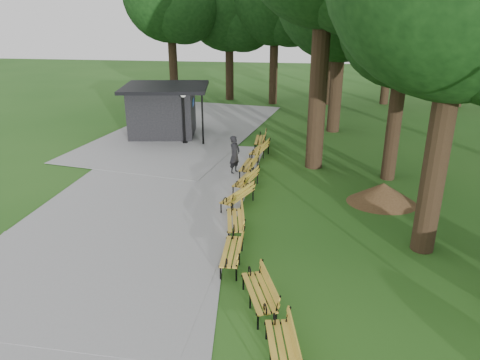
# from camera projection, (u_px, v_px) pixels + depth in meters

# --- Properties ---
(ground) EXTENTS (100.00, 100.00, 0.00)m
(ground) POSITION_uv_depth(u_px,v_px,m) (230.00, 248.00, 14.28)
(ground) COLOR #204E16
(ground) RESTS_ON ground
(path) EXTENTS (12.00, 38.00, 0.06)m
(path) POSITION_uv_depth(u_px,v_px,m) (140.00, 202.00, 17.54)
(path) COLOR gray
(path) RESTS_ON ground
(person) EXTENTS (0.64, 0.75, 1.75)m
(person) POSITION_uv_depth(u_px,v_px,m) (235.00, 155.00, 20.35)
(person) COLOR black
(person) RESTS_ON ground
(kiosk) EXTENTS (5.24, 4.73, 2.94)m
(kiosk) POSITION_uv_depth(u_px,v_px,m) (163.00, 110.00, 26.22)
(kiosk) COLOR black
(kiosk) RESTS_ON ground
(lamp_post) EXTENTS (0.32, 0.32, 2.89)m
(lamp_post) POSITION_uv_depth(u_px,v_px,m) (184.00, 106.00, 24.33)
(lamp_post) COLOR black
(lamp_post) RESTS_ON ground
(dirt_mound) EXTENTS (2.24, 2.24, 0.82)m
(dirt_mound) POSITION_uv_depth(u_px,v_px,m) (383.00, 193.00, 17.40)
(dirt_mound) COLOR #47301C
(dirt_mound) RESTS_ON ground
(bench_0) EXTENTS (0.98, 1.98, 0.88)m
(bench_0) POSITION_uv_depth(u_px,v_px,m) (281.00, 348.00, 9.47)
(bench_0) COLOR gold
(bench_0) RESTS_ON ground
(bench_1) EXTENTS (1.23, 2.00, 0.88)m
(bench_1) POSITION_uv_depth(u_px,v_px,m) (259.00, 292.00, 11.32)
(bench_1) COLOR gold
(bench_1) RESTS_ON ground
(bench_2) EXTENTS (0.70, 1.92, 0.88)m
(bench_2) POSITION_uv_depth(u_px,v_px,m) (232.00, 252.00, 13.20)
(bench_2) COLOR gold
(bench_2) RESTS_ON ground
(bench_3) EXTENTS (0.96, 1.98, 0.88)m
(bench_3) POSITION_uv_depth(u_px,v_px,m) (235.00, 220.00, 15.13)
(bench_3) COLOR gold
(bench_3) RESTS_ON ground
(bench_4) EXTENTS (1.32, 2.00, 0.88)m
(bench_4) POSITION_uv_depth(u_px,v_px,m) (238.00, 196.00, 17.03)
(bench_4) COLOR gold
(bench_4) RESTS_ON ground
(bench_5) EXTENTS (1.10, 2.00, 0.88)m
(bench_5) POSITION_uv_depth(u_px,v_px,m) (246.00, 180.00, 18.63)
(bench_5) COLOR gold
(bench_5) RESTS_ON ground
(bench_6) EXTENTS (0.84, 1.96, 0.88)m
(bench_6) POSITION_uv_depth(u_px,v_px,m) (249.00, 165.00, 20.36)
(bench_6) COLOR gold
(bench_6) RESTS_ON ground
(bench_7) EXTENTS (1.05, 1.99, 0.88)m
(bench_7) POSITION_uv_depth(u_px,v_px,m) (259.00, 150.00, 22.54)
(bench_7) COLOR gold
(bench_7) RESTS_ON ground
(bench_8) EXTENTS (0.69, 1.92, 0.88)m
(bench_8) POSITION_uv_depth(u_px,v_px,m) (260.00, 140.00, 24.18)
(bench_8) COLOR gold
(bench_8) RESTS_ON ground
(lawn_tree_1) EXTENTS (5.30, 5.30, 9.26)m
(lawn_tree_1) POSITION_uv_depth(u_px,v_px,m) (407.00, 22.00, 17.67)
(lawn_tree_1) COLOR black
(lawn_tree_1) RESTS_ON ground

